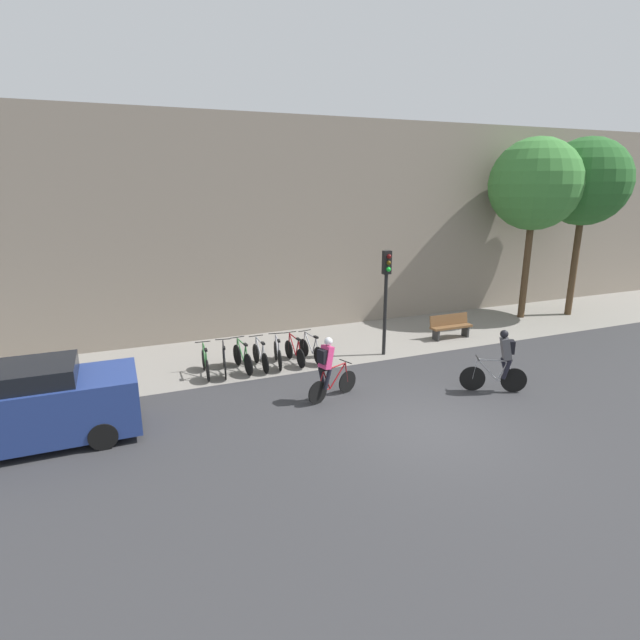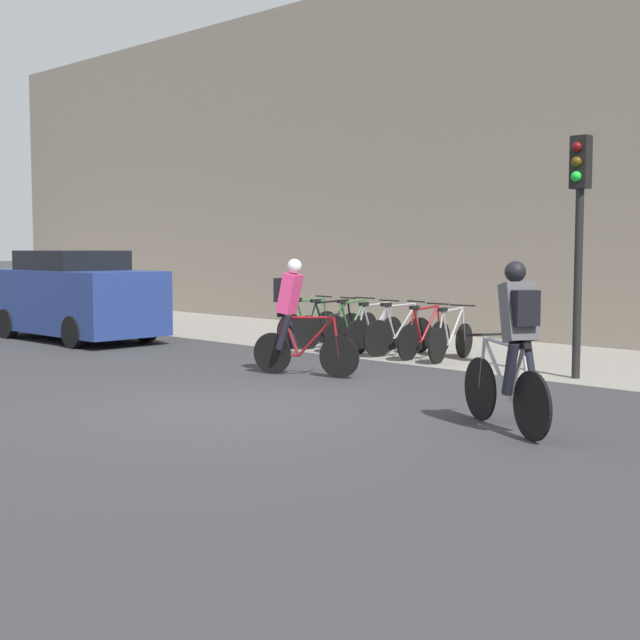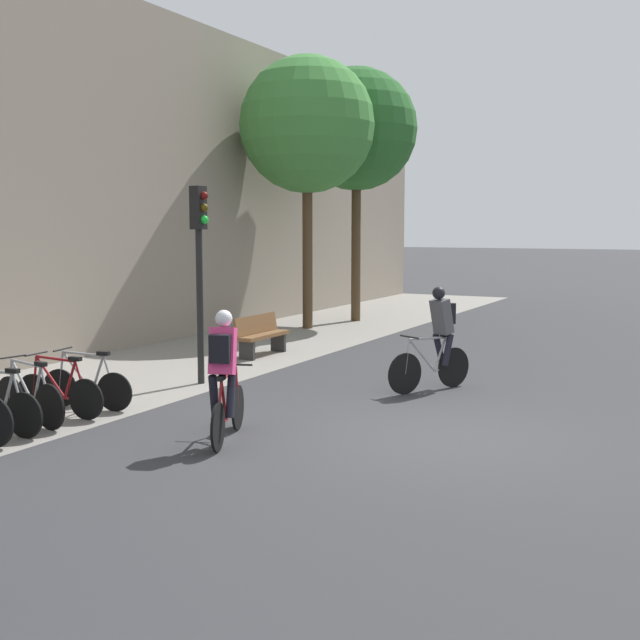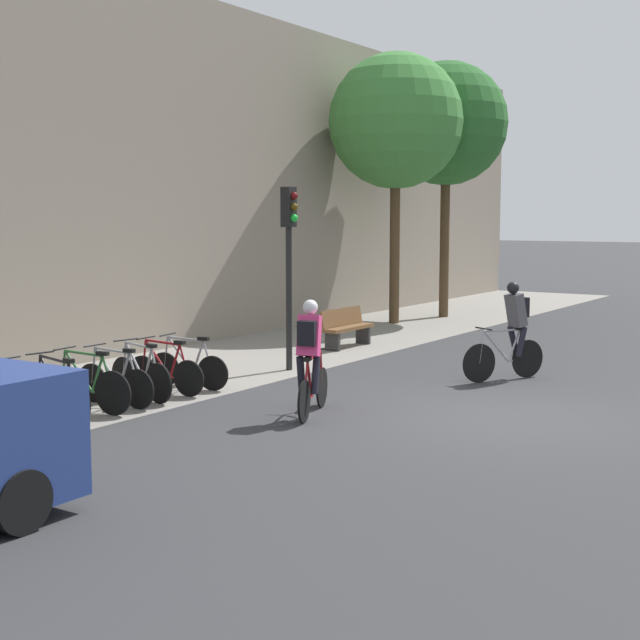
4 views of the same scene
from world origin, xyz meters
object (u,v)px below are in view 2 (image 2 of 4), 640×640
(parked_bike_2, at_px, (352,329))
(parked_bike_5, at_px, (424,336))
(cyclist_pink, at_px, (294,313))
(parked_bike_6, at_px, (451,339))
(parked_bike_3, at_px, (375,331))
(parked_car, at_px, (75,297))
(parked_bike_0, at_px, (309,325))
(cyclist_grey, at_px, (514,343))
(parked_bike_4, at_px, (399,333))
(traffic_light_pole, at_px, (579,211))
(parked_bike_1, at_px, (330,327))

(parked_bike_2, distance_m, parked_bike_5, 1.71)
(cyclist_pink, bearing_deg, parked_bike_6, 76.84)
(parked_bike_3, bearing_deg, cyclist_pink, -71.65)
(parked_bike_6, distance_m, parked_car, 8.07)
(parked_bike_0, bearing_deg, cyclist_pink, -48.11)
(cyclist_pink, bearing_deg, cyclist_grey, -15.76)
(parked_bike_4, bearing_deg, parked_bike_2, -179.99)
(cyclist_grey, height_order, parked_bike_0, cyclist_grey)
(parked_bike_3, distance_m, traffic_light_pole, 4.71)
(parked_bike_0, distance_m, traffic_light_pole, 6.28)
(parked_bike_3, xyz_separation_m, parked_bike_4, (0.57, 0.00, 0.01))
(parked_bike_3, bearing_deg, cyclist_grey, -37.53)
(traffic_light_pole, height_order, parked_car, traffic_light_pole)
(parked_bike_0, distance_m, parked_car, 4.98)
(parked_bike_0, height_order, parked_bike_4, parked_bike_4)
(parked_bike_5, height_order, parked_car, parked_car)
(traffic_light_pole, relative_size, parked_car, 0.82)
(parked_bike_4, xyz_separation_m, parked_bike_5, (0.57, -0.00, -0.01))
(cyclist_grey, bearing_deg, parked_bike_0, 149.48)
(parked_bike_2, distance_m, parked_car, 5.97)
(parked_bike_6, height_order, traffic_light_pole, traffic_light_pole)
(cyclist_pink, xyz_separation_m, parked_bike_6, (0.71, 3.02, -0.57))
(traffic_light_pole, bearing_deg, cyclist_pink, -140.43)
(cyclist_pink, bearing_deg, parked_car, 177.10)
(parked_bike_1, bearing_deg, cyclist_pink, -54.67)
(parked_bike_2, xyz_separation_m, parked_bike_3, (0.57, -0.00, -0.02))
(parked_bike_1, xyz_separation_m, parked_bike_3, (1.14, 0.00, -0.00))
(traffic_light_pole, bearing_deg, parked_bike_3, 174.99)
(parked_bike_6, bearing_deg, parked_bike_4, 179.94)
(cyclist_pink, height_order, traffic_light_pole, traffic_light_pole)
(parked_bike_4, distance_m, parked_bike_5, 0.57)
(parked_bike_1, xyz_separation_m, parked_car, (-4.74, -2.68, 0.51))
(parked_bike_5, bearing_deg, parked_bike_4, 179.89)
(parked_bike_2, xyz_separation_m, traffic_light_pole, (4.79, -0.37, 2.05))
(parked_bike_6, height_order, parked_car, parked_car)
(parked_bike_1, xyz_separation_m, parked_bike_4, (1.71, 0.00, 0.00))
(parked_bike_4, distance_m, traffic_light_pole, 4.20)
(parked_bike_0, bearing_deg, parked_bike_1, -0.12)
(cyclist_pink, xyz_separation_m, traffic_light_pole, (3.21, 2.65, 1.50))
(cyclist_grey, relative_size, parked_bike_4, 1.13)
(cyclist_grey, distance_m, traffic_light_pole, 4.47)
(parked_bike_1, height_order, parked_bike_5, parked_bike_1)
(parked_bike_6, bearing_deg, parked_car, -160.59)
(parked_bike_4, distance_m, parked_car, 7.00)
(parked_bike_0, xyz_separation_m, parked_bike_5, (2.85, -0.00, -0.01))
(parked_bike_0, height_order, parked_bike_3, parked_bike_0)
(cyclist_pink, distance_m, parked_bike_5, 3.08)
(parked_bike_1, relative_size, parked_bike_2, 1.00)
(parked_bike_6, bearing_deg, parked_bike_2, 179.98)
(parked_bike_1, relative_size, traffic_light_pole, 0.48)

